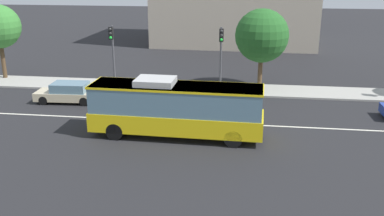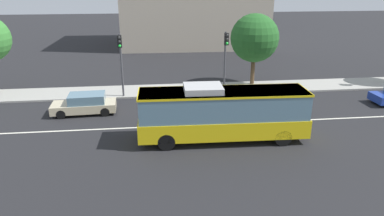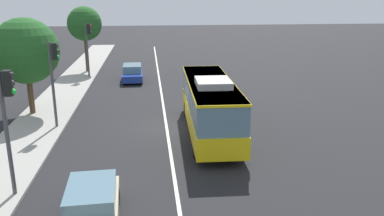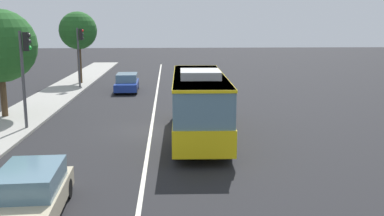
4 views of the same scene
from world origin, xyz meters
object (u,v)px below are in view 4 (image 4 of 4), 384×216
at_px(transit_bus, 199,101).
at_px(sedan_blue, 127,83).
at_px(sedan_beige, 30,194).
at_px(traffic_light_mid_block, 80,47).
at_px(traffic_light_far_corner, 25,63).
at_px(street_tree_kerbside_right, 78,31).

bearing_deg(transit_bus, sedan_blue, 19.50).
xyz_separation_m(sedan_beige, traffic_light_mid_block, (25.88, 3.46, 2.84)).
bearing_deg(sedan_blue, transit_bus, 16.61).
distance_m(traffic_light_mid_block, traffic_light_far_corner, 14.97).
bearing_deg(traffic_light_mid_block, street_tree_kerbside_right, 103.50).
relative_size(sedan_blue, sedan_beige, 0.99).
xyz_separation_m(transit_bus, street_tree_kerbside_right, (19.83, 9.65, 3.09)).
relative_size(transit_bus, sedan_blue, 2.22).
height_order(sedan_beige, traffic_light_far_corner, traffic_light_far_corner).
relative_size(sedan_blue, street_tree_kerbside_right, 0.68).
xyz_separation_m(sedan_blue, street_tree_kerbside_right, (4.59, 4.73, 4.18)).
bearing_deg(traffic_light_mid_block, traffic_light_far_corner, -89.03).
distance_m(transit_bus, traffic_light_far_corner, 9.26).
xyz_separation_m(sedan_blue, traffic_light_mid_block, (1.69, 4.06, 2.84)).
distance_m(traffic_light_mid_block, street_tree_kerbside_right, 3.26).
xyz_separation_m(sedan_beige, traffic_light_far_corner, (10.91, 3.35, 2.84)).
height_order(sedan_blue, traffic_light_far_corner, traffic_light_far_corner).
distance_m(sedan_blue, traffic_light_mid_block, 5.23).
distance_m(transit_bus, sedan_blue, 16.06).
bearing_deg(sedan_beige, transit_bus, 145.52).
height_order(traffic_light_mid_block, street_tree_kerbside_right, street_tree_kerbside_right).
relative_size(sedan_beige, street_tree_kerbside_right, 0.69).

